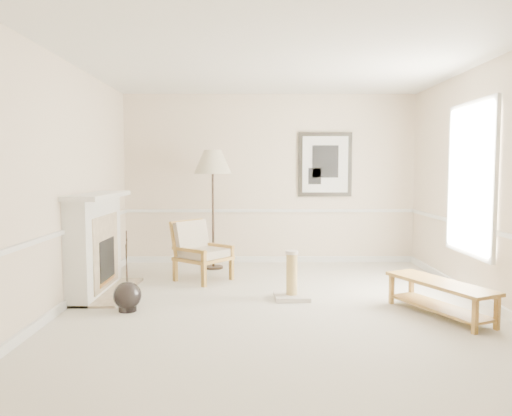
# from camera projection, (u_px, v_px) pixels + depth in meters

# --- Properties ---
(ground) EXTENTS (5.50, 5.50, 0.00)m
(ground) POSITION_uv_depth(u_px,v_px,m) (277.00, 305.00, 5.97)
(ground) COLOR silver
(ground) RESTS_ON ground
(room) EXTENTS (5.04, 5.54, 2.92)m
(room) POSITION_uv_depth(u_px,v_px,m) (289.00, 149.00, 5.90)
(room) COLOR beige
(room) RESTS_ON ground
(fireplace) EXTENTS (0.64, 1.64, 1.31)m
(fireplace) POSITION_uv_depth(u_px,v_px,m) (96.00, 244.00, 6.50)
(fireplace) COLOR white
(fireplace) RESTS_ON ground
(floor_vase) EXTENTS (0.32, 0.32, 0.93)m
(floor_vase) POSITION_uv_depth(u_px,v_px,m) (127.00, 296.00, 5.69)
(floor_vase) COLOR black
(floor_vase) RESTS_ON ground
(armchair) EXTENTS (0.95, 0.95, 0.87)m
(armchair) POSITION_uv_depth(u_px,v_px,m) (198.00, 248.00, 7.30)
(armchair) COLOR olive
(armchair) RESTS_ON ground
(floor_lamp) EXTENTS (0.70, 0.70, 1.93)m
(floor_lamp) POSITION_uv_depth(u_px,v_px,m) (213.00, 165.00, 8.03)
(floor_lamp) COLOR black
(floor_lamp) RESTS_ON ground
(bench) EXTENTS (0.93, 1.39, 0.38)m
(bench) POSITION_uv_depth(u_px,v_px,m) (440.00, 293.00, 5.51)
(bench) COLOR olive
(bench) RESTS_ON ground
(scratching_post) EXTENTS (0.45, 0.45, 0.61)m
(scratching_post) POSITION_uv_depth(u_px,v_px,m) (292.00, 284.00, 6.24)
(scratching_post) COLOR silver
(scratching_post) RESTS_ON ground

